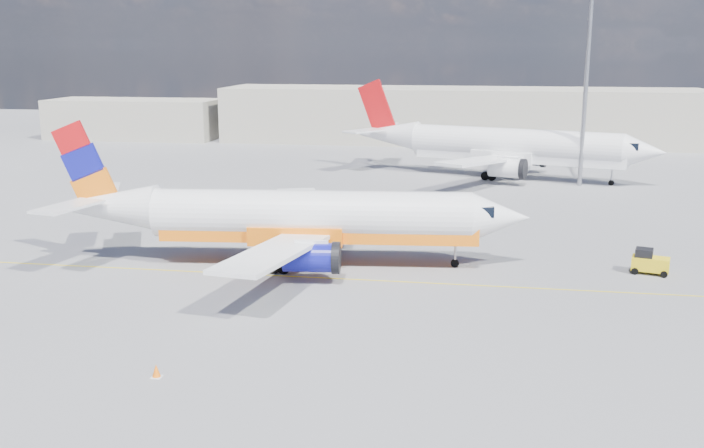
% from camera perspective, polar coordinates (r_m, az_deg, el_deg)
% --- Properties ---
extents(ground, '(240.00, 240.00, 0.00)m').
position_cam_1_polar(ground, '(46.16, -1.58, -5.07)').
color(ground, slate).
rests_on(ground, ground).
extents(taxi_line, '(70.00, 0.15, 0.01)m').
position_cam_1_polar(taxi_line, '(48.97, -0.91, -4.00)').
color(taxi_line, gold).
rests_on(taxi_line, ground).
extents(terminal_main, '(70.00, 14.00, 8.00)m').
position_cam_1_polar(terminal_main, '(118.58, 7.82, 7.83)').
color(terminal_main, '#AEA896').
rests_on(terminal_main, ground).
extents(terminal_annex, '(26.00, 10.00, 6.00)m').
position_cam_1_polar(terminal_annex, '(127.39, -15.53, 7.38)').
color(terminal_annex, '#AEA896').
rests_on(terminal_annex, ground).
extents(main_jet, '(31.42, 24.76, 9.53)m').
position_cam_1_polar(main_jet, '(51.53, -4.04, 0.47)').
color(main_jet, white).
rests_on(main_jet, ground).
extents(second_jet, '(34.36, 26.16, 10.40)m').
position_cam_1_polar(second_jet, '(87.30, 11.06, 5.58)').
color(second_jet, white).
rests_on(second_jet, ground).
extents(gse_tug, '(2.48, 1.89, 1.60)m').
position_cam_1_polar(gse_tug, '(53.33, 20.81, -2.60)').
color(gse_tug, black).
rests_on(gse_tug, ground).
extents(traffic_cone, '(0.44, 0.44, 0.61)m').
position_cam_1_polar(traffic_cone, '(35.94, -14.05, -10.33)').
color(traffic_cone, white).
rests_on(traffic_cone, ground).
extents(floodlight_mast, '(1.52, 1.52, 20.87)m').
position_cam_1_polar(floodlight_mast, '(83.29, 16.75, 11.18)').
color(floodlight_mast, '#96979E').
rests_on(floodlight_mast, ground).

